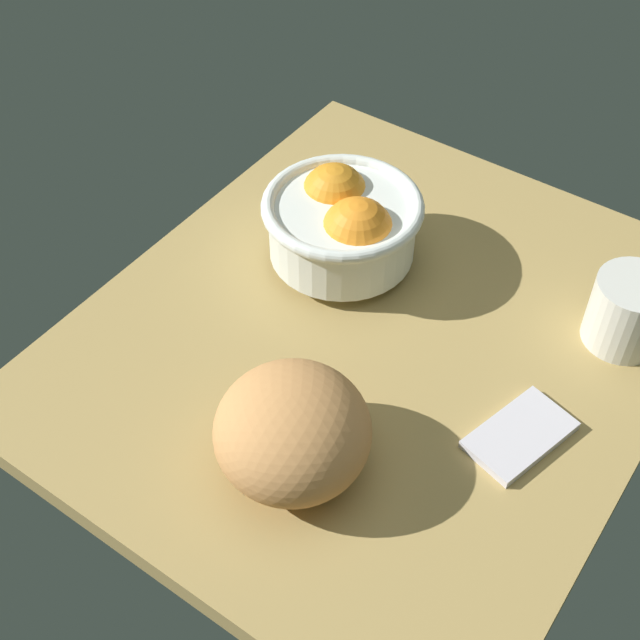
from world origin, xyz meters
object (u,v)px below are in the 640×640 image
mug (632,312)px  bread_loaf (293,431)px  napkin_folded (520,435)px  fruit_bowl (343,223)px

mug → bread_loaf: bearing=149.6°
bread_loaf → napkin_folded: bread_loaf is taller
fruit_bowl → napkin_folded: 32.45cm
napkin_folded → fruit_bowl: bearing=68.5°
bread_loaf → napkin_folded: bearing=-47.6°
bread_loaf → mug: 40.43cm
fruit_bowl → mug: 34.00cm
fruit_bowl → napkin_folded: fruit_bowl is taller
fruit_bowl → napkin_folded: size_ratio=1.71×
bread_loaf → fruit_bowl: bearing=24.8°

